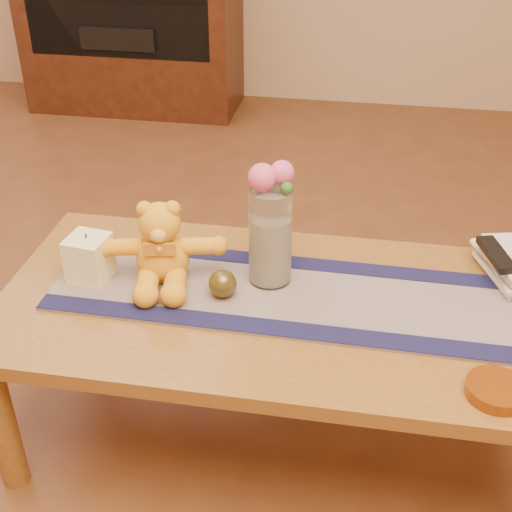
% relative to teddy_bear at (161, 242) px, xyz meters
% --- Properties ---
extents(floor, '(5.50, 5.50, 0.00)m').
position_rel_teddy_bear_xyz_m(floor, '(0.30, -0.05, -0.56)').
color(floor, '#5B311A').
rests_on(floor, ground).
extents(coffee_table_top, '(1.40, 0.70, 0.04)m').
position_rel_teddy_bear_xyz_m(coffee_table_top, '(0.30, -0.05, -0.13)').
color(coffee_table_top, brown).
rests_on(coffee_table_top, floor).
extents(table_leg_fl, '(0.07, 0.07, 0.41)m').
position_rel_teddy_bear_xyz_m(table_leg_fl, '(-0.34, -0.34, -0.36)').
color(table_leg_fl, brown).
rests_on(table_leg_fl, floor).
extents(table_leg_bl, '(0.07, 0.07, 0.41)m').
position_rel_teddy_bear_xyz_m(table_leg_bl, '(-0.34, 0.24, -0.36)').
color(table_leg_bl, brown).
rests_on(table_leg_bl, floor).
extents(table_leg_br, '(0.07, 0.07, 0.41)m').
position_rel_teddy_bear_xyz_m(table_leg_br, '(0.94, 0.24, -0.36)').
color(table_leg_br, brown).
rests_on(table_leg_br, floor).
extents(persian_runner, '(1.20, 0.36, 0.01)m').
position_rel_teddy_bear_xyz_m(persian_runner, '(0.33, -0.02, -0.11)').
color(persian_runner, '#1A1F4A').
rests_on(persian_runner, coffee_table_top).
extents(runner_border_near, '(1.20, 0.07, 0.00)m').
position_rel_teddy_bear_xyz_m(runner_border_near, '(0.33, -0.16, -0.10)').
color(runner_border_near, '#14143C').
rests_on(runner_border_near, persian_runner).
extents(runner_border_far, '(1.20, 0.07, 0.00)m').
position_rel_teddy_bear_xyz_m(runner_border_far, '(0.33, 0.13, -0.10)').
color(runner_border_far, '#14143C').
rests_on(runner_border_far, persian_runner).
extents(teddy_bear, '(0.36, 0.31, 0.21)m').
position_rel_teddy_bear_xyz_m(teddy_bear, '(0.00, 0.00, 0.00)').
color(teddy_bear, gold).
rests_on(teddy_bear, persian_runner).
extents(pillar_candle, '(0.11, 0.11, 0.12)m').
position_rel_teddy_bear_xyz_m(pillar_candle, '(-0.19, -0.03, -0.05)').
color(pillar_candle, '#FFF6BB').
rests_on(pillar_candle, persian_runner).
extents(candle_wick, '(0.00, 0.00, 0.01)m').
position_rel_teddy_bear_xyz_m(candle_wick, '(-0.19, -0.03, 0.02)').
color(candle_wick, black).
rests_on(candle_wick, pillar_candle).
extents(glass_vase, '(0.11, 0.11, 0.26)m').
position_rel_teddy_bear_xyz_m(glass_vase, '(0.27, 0.04, 0.02)').
color(glass_vase, silver).
rests_on(glass_vase, persian_runner).
extents(potpourri_fill, '(0.09, 0.09, 0.18)m').
position_rel_teddy_bear_xyz_m(potpourri_fill, '(0.27, 0.04, -0.01)').
color(potpourri_fill, beige).
rests_on(potpourri_fill, glass_vase).
extents(rose_left, '(0.07, 0.07, 0.07)m').
position_rel_teddy_bear_xyz_m(rose_left, '(0.25, 0.03, 0.19)').
color(rose_left, '#DF4E85').
rests_on(rose_left, glass_vase).
extents(rose_right, '(0.06, 0.06, 0.06)m').
position_rel_teddy_bear_xyz_m(rose_right, '(0.30, 0.04, 0.20)').
color(rose_right, '#DF4E85').
rests_on(rose_right, glass_vase).
extents(blue_flower_back, '(0.04, 0.04, 0.04)m').
position_rel_teddy_bear_xyz_m(blue_flower_back, '(0.28, 0.07, 0.18)').
color(blue_flower_back, '#5562B8').
rests_on(blue_flower_back, glass_vase).
extents(blue_flower_side, '(0.04, 0.04, 0.04)m').
position_rel_teddy_bear_xyz_m(blue_flower_side, '(0.24, 0.06, 0.17)').
color(blue_flower_side, '#5562B8').
rests_on(blue_flower_side, glass_vase).
extents(leaf_sprig, '(0.03, 0.03, 0.03)m').
position_rel_teddy_bear_xyz_m(leaf_sprig, '(0.31, 0.02, 0.17)').
color(leaf_sprig, '#33662D').
rests_on(leaf_sprig, glass_vase).
extents(bronze_ball, '(0.09, 0.09, 0.07)m').
position_rel_teddy_bear_xyz_m(bronze_ball, '(0.17, -0.06, -0.07)').
color(bronze_ball, '#52481B').
rests_on(bronze_ball, persian_runner).
extents(book_bottom, '(0.23, 0.26, 0.02)m').
position_rel_teddy_bear_xyz_m(book_bottom, '(0.84, 0.14, -0.10)').
color(book_bottom, '#F6E5BE').
rests_on(book_bottom, coffee_table_top).
extents(book_lower, '(0.20, 0.25, 0.02)m').
position_rel_teddy_bear_xyz_m(book_lower, '(0.85, 0.14, -0.08)').
color(book_lower, '#F6E5BE').
rests_on(book_lower, book_bottom).
extents(book_upper, '(0.24, 0.27, 0.02)m').
position_rel_teddy_bear_xyz_m(book_upper, '(0.83, 0.14, -0.06)').
color(book_upper, '#F6E5BE').
rests_on(book_upper, book_lower).
extents(book_top, '(0.21, 0.26, 0.02)m').
position_rel_teddy_bear_xyz_m(book_top, '(0.84, 0.14, -0.05)').
color(book_top, '#F6E5BE').
rests_on(book_top, book_upper).
extents(tv_remote, '(0.09, 0.17, 0.02)m').
position_rel_teddy_bear_xyz_m(tv_remote, '(0.84, 0.13, -0.03)').
color(tv_remote, black).
rests_on(tv_remote, book_top).
extents(amber_dish, '(0.14, 0.14, 0.03)m').
position_rel_teddy_bear_xyz_m(amber_dish, '(0.81, -0.30, -0.10)').
color(amber_dish, '#BF5914').
rests_on(amber_dish, coffee_table_top).
extents(media_cabinet, '(1.20, 0.50, 1.10)m').
position_rel_teddy_bear_xyz_m(media_cabinet, '(-0.90, 2.43, -0.01)').
color(media_cabinet, black).
rests_on(media_cabinet, floor).
extents(cabinet_cavity, '(1.02, 0.03, 0.61)m').
position_rel_teddy_bear_xyz_m(cabinet_cavity, '(-0.90, 2.20, 0.10)').
color(cabinet_cavity, black).
rests_on(cabinet_cavity, media_cabinet).
extents(stereo_lower, '(0.42, 0.28, 0.12)m').
position_rel_teddy_bear_xyz_m(stereo_lower, '(-0.90, 2.30, -0.10)').
color(stereo_lower, black).
rests_on(stereo_lower, media_cabinet).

